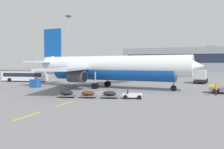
{
  "coord_description": "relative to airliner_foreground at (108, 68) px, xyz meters",
  "views": [
    {
      "loc": [
        31.49,
        -22.71,
        4.65
      ],
      "look_at": [
        16.73,
        23.91,
        2.46
      ],
      "focal_mm": 38.07,
      "sensor_mm": 36.0,
      "label": 1
    }
  ],
  "objects": [
    {
      "name": "baggage_train",
      "position": [
        3.12,
        -13.32,
        -3.42
      ],
      "size": [
        11.67,
        3.66,
        1.14
      ],
      "color": "silver",
      "rests_on": "ground"
    },
    {
      "name": "uld_cargo_container",
      "position": [
        -14.12,
        -3.35,
        -3.15
      ],
      "size": [
        1.87,
        1.84,
        1.6
      ],
      "color": "#194C9E",
      "rests_on": "ground"
    },
    {
      "name": "fuel_service_truck",
      "position": [
        17.75,
        17.38,
        -2.3
      ],
      "size": [
        3.53,
        7.3,
        3.14
      ],
      "color": "black",
      "rests_on": "ground"
    },
    {
      "name": "apron_paint_markings",
      "position": [
        1.04,
        16.52,
        -3.95
      ],
      "size": [
        8.0,
        96.1,
        0.01
      ],
      "color": "yellow",
      "rests_on": "ground"
    },
    {
      "name": "ground",
      "position": [
        23.04,
        19.26,
        -3.95
      ],
      "size": [
        400.0,
        400.0,
        0.0
      ],
      "primitive_type": "plane",
      "color": "slate"
    },
    {
      "name": "terminal_satellite",
      "position": [
        16.19,
        114.06,
        3.27
      ],
      "size": [
        81.41,
        23.48,
        16.01
      ],
      "color": "gray",
      "rests_on": "ground"
    },
    {
      "name": "apron_shuttle_bus",
      "position": [
        -25.93,
        8.74,
        -2.2
      ],
      "size": [
        12.2,
        3.69,
        3.0
      ],
      "color": "silver",
      "rests_on": "ground"
    },
    {
      "name": "ground_crew_worker",
      "position": [
        18.64,
        -5.71,
        -2.97
      ],
      "size": [
        0.33,
        0.69,
        1.71
      ],
      "color": "#191E38",
      "rests_on": "ground"
    },
    {
      "name": "apron_light_mast_near",
      "position": [
        -30.93,
        42.46,
        11.02
      ],
      "size": [
        1.8,
        1.8,
        23.96
      ],
      "color": "slate",
      "rests_on": "ground"
    },
    {
      "name": "airliner_foreground",
      "position": [
        0.0,
        0.0,
        0.0
      ],
      "size": [
        34.8,
        34.31,
        12.2
      ],
      "color": "white",
      "rests_on": "ground"
    }
  ]
}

